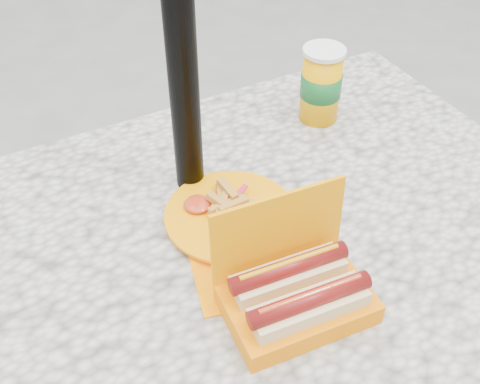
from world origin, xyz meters
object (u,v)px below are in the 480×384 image
soda_cup (321,84)px  hotdog_box (296,293)px  fries_plate (231,218)px  umbrella_pole (178,0)px

soda_cup → hotdog_box: bearing=-127.2°
hotdog_box → soda_cup: 0.50m
fries_plate → soda_cup: size_ratio=2.02×
hotdog_box → fries_plate: bearing=94.3°
hotdog_box → fries_plate: hotdog_box is taller
umbrella_pole → soda_cup: bearing=11.5°
umbrella_pole → fries_plate: (0.02, -0.13, -0.34)m
fries_plate → soda_cup: 0.37m
fries_plate → hotdog_box: bearing=-89.9°
umbrella_pole → fries_plate: 0.36m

